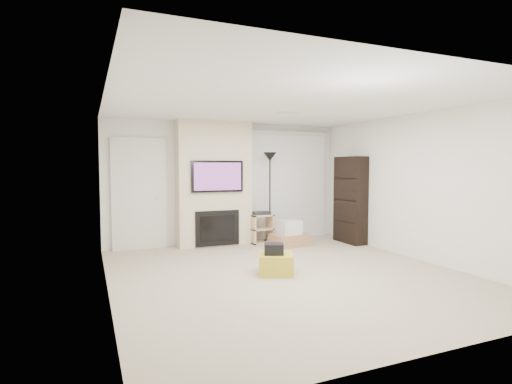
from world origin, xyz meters
name	(u,v)px	position (x,y,z in m)	size (l,w,h in m)	color
floor	(287,274)	(0.00, 0.00, 0.00)	(5.00, 5.50, 0.00)	tan
ceiling	(288,104)	(0.00, 0.00, 2.50)	(5.00, 5.50, 0.00)	white
wall_back	(227,183)	(0.00, 2.75, 1.25)	(5.00, 2.50, 0.00)	white
wall_front	(440,208)	(0.00, -2.75, 1.25)	(5.00, 2.50, 0.00)	white
wall_left	(106,195)	(-2.50, 0.00, 1.25)	(5.50, 2.50, 0.00)	white
wall_right	(418,187)	(2.50, 0.00, 1.25)	(5.50, 2.50, 0.00)	white
hvac_vent	(287,112)	(0.40, 0.80, 2.50)	(0.35, 0.18, 0.01)	silver
ottoman	(276,264)	(-0.16, 0.08, 0.15)	(0.50, 0.50, 0.30)	gold
black_bag	(274,249)	(-0.20, 0.05, 0.38)	(0.28, 0.22, 0.16)	black
fireplace_wall	(214,184)	(-0.35, 2.54, 1.24)	(1.50, 0.47, 2.50)	beige
entry_door	(139,195)	(-1.80, 2.71, 1.05)	(1.02, 0.11, 2.14)	silver
vertical_blinds	(288,181)	(1.40, 2.70, 1.27)	(1.98, 0.10, 2.37)	silver
floor_lamp	(270,172)	(0.83, 2.40, 1.49)	(0.28, 0.28, 1.89)	black
av_stand	(261,227)	(0.60, 2.35, 0.35)	(0.45, 0.38, 0.66)	#DCB486
box_stack	(289,236)	(1.02, 1.90, 0.19)	(0.80, 0.64, 0.51)	tan
bookshelf	(350,200)	(2.34, 1.67, 0.90)	(0.30, 0.80, 1.80)	black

